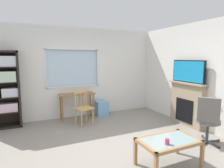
{
  "coord_description": "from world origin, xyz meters",
  "views": [
    {
      "loc": [
        -1.45,
        -3.2,
        1.77
      ],
      "look_at": [
        0.39,
        0.74,
        1.18
      ],
      "focal_mm": 31.07,
      "sensor_mm": 36.0,
      "label": 1
    }
  ],
  "objects_px": {
    "sippy_cup": "(167,141)",
    "fireplace": "(187,104)",
    "desk_under_window": "(77,98)",
    "tv": "(188,71)",
    "wooden_chair": "(83,107)",
    "office_chair": "(208,118)",
    "coffee_table": "(169,144)",
    "bookshelf": "(0,87)",
    "plastic_drawer_unit": "(101,108)"
  },
  "relations": [
    {
      "from": "bookshelf",
      "to": "coffee_table",
      "type": "height_order",
      "value": "bookshelf"
    },
    {
      "from": "tv",
      "to": "sippy_cup",
      "type": "xyz_separation_m",
      "value": [
        -1.91,
        -1.47,
        -0.92
      ]
    },
    {
      "from": "tv",
      "to": "office_chair",
      "type": "distance_m",
      "value": 1.46
    },
    {
      "from": "wooden_chair",
      "to": "fireplace",
      "type": "relative_size",
      "value": 0.79
    },
    {
      "from": "sippy_cup",
      "to": "fireplace",
      "type": "bearing_deg",
      "value": 37.39
    },
    {
      "from": "wooden_chair",
      "to": "plastic_drawer_unit",
      "type": "xyz_separation_m",
      "value": [
        0.73,
        0.57,
        -0.24
      ]
    },
    {
      "from": "tv",
      "to": "coffee_table",
      "type": "height_order",
      "value": "tv"
    },
    {
      "from": "plastic_drawer_unit",
      "to": "fireplace",
      "type": "bearing_deg",
      "value": -45.52
    },
    {
      "from": "desk_under_window",
      "to": "tv",
      "type": "bearing_deg",
      "value": -34.61
    },
    {
      "from": "tv",
      "to": "sippy_cup",
      "type": "distance_m",
      "value": 2.58
    },
    {
      "from": "bookshelf",
      "to": "desk_under_window",
      "type": "xyz_separation_m",
      "value": [
        1.9,
        -0.11,
        -0.44
      ]
    },
    {
      "from": "office_chair",
      "to": "bookshelf",
      "type": "bearing_deg",
      "value": 143.44
    },
    {
      "from": "wooden_chair",
      "to": "office_chair",
      "type": "xyz_separation_m",
      "value": [
        1.93,
        -2.25,
        0.09
      ]
    },
    {
      "from": "wooden_chair",
      "to": "tv",
      "type": "relative_size",
      "value": 0.89
    },
    {
      "from": "wooden_chair",
      "to": "sippy_cup",
      "type": "xyz_separation_m",
      "value": [
        0.53,
        -2.66,
        0.04
      ]
    },
    {
      "from": "desk_under_window",
      "to": "tv",
      "type": "distance_m",
      "value": 3.1
    },
    {
      "from": "fireplace",
      "to": "sippy_cup",
      "type": "height_order",
      "value": "fireplace"
    },
    {
      "from": "desk_under_window",
      "to": "wooden_chair",
      "type": "bearing_deg",
      "value": -86.54
    },
    {
      "from": "tv",
      "to": "fireplace",
      "type": "bearing_deg",
      "value": 0.0
    },
    {
      "from": "wooden_chair",
      "to": "coffee_table",
      "type": "relative_size",
      "value": 0.94
    },
    {
      "from": "office_chair",
      "to": "sippy_cup",
      "type": "relative_size",
      "value": 11.11
    },
    {
      "from": "bookshelf",
      "to": "office_chair",
      "type": "relative_size",
      "value": 1.94
    },
    {
      "from": "plastic_drawer_unit",
      "to": "fireplace",
      "type": "xyz_separation_m",
      "value": [
        1.72,
        -1.75,
        0.35
      ]
    },
    {
      "from": "plastic_drawer_unit",
      "to": "coffee_table",
      "type": "xyz_separation_m",
      "value": [
        -0.07,
        -3.1,
        0.16
      ]
    },
    {
      "from": "bookshelf",
      "to": "fireplace",
      "type": "xyz_separation_m",
      "value": [
        4.39,
        -1.81,
        -0.49
      ]
    },
    {
      "from": "desk_under_window",
      "to": "wooden_chair",
      "type": "relative_size",
      "value": 1.1
    },
    {
      "from": "plastic_drawer_unit",
      "to": "bookshelf",
      "type": "bearing_deg",
      "value": 178.76
    },
    {
      "from": "desk_under_window",
      "to": "plastic_drawer_unit",
      "type": "bearing_deg",
      "value": 3.74
    },
    {
      "from": "wooden_chair",
      "to": "office_chair",
      "type": "bearing_deg",
      "value": -49.3
    },
    {
      "from": "sippy_cup",
      "to": "coffee_table",
      "type": "bearing_deg",
      "value": 41.5
    },
    {
      "from": "tv",
      "to": "office_chair",
      "type": "height_order",
      "value": "tv"
    },
    {
      "from": "office_chair",
      "to": "coffee_table",
      "type": "height_order",
      "value": "office_chair"
    },
    {
      "from": "bookshelf",
      "to": "tv",
      "type": "distance_m",
      "value": 4.75
    },
    {
      "from": "wooden_chair",
      "to": "office_chair",
      "type": "height_order",
      "value": "office_chair"
    },
    {
      "from": "tv",
      "to": "coffee_table",
      "type": "bearing_deg",
      "value": -142.67
    },
    {
      "from": "tv",
      "to": "coffee_table",
      "type": "xyz_separation_m",
      "value": [
        -1.77,
        -1.35,
        -1.03
      ]
    },
    {
      "from": "wooden_chair",
      "to": "bookshelf",
      "type": "bearing_deg",
      "value": 162.17
    },
    {
      "from": "plastic_drawer_unit",
      "to": "tv",
      "type": "distance_m",
      "value": 2.72
    },
    {
      "from": "sippy_cup",
      "to": "office_chair",
      "type": "bearing_deg",
      "value": 16.46
    },
    {
      "from": "bookshelf",
      "to": "sippy_cup",
      "type": "xyz_separation_m",
      "value": [
        2.46,
        -3.28,
        -0.55
      ]
    },
    {
      "from": "fireplace",
      "to": "sippy_cup",
      "type": "distance_m",
      "value": 2.43
    },
    {
      "from": "sippy_cup",
      "to": "bookshelf",
      "type": "bearing_deg",
      "value": 126.84
    },
    {
      "from": "coffee_table",
      "to": "tv",
      "type": "bearing_deg",
      "value": 37.33
    },
    {
      "from": "desk_under_window",
      "to": "sippy_cup",
      "type": "height_order",
      "value": "desk_under_window"
    },
    {
      "from": "desk_under_window",
      "to": "office_chair",
      "type": "relative_size",
      "value": 0.99
    },
    {
      "from": "desk_under_window",
      "to": "coffee_table",
      "type": "relative_size",
      "value": 1.03
    },
    {
      "from": "plastic_drawer_unit",
      "to": "fireplace",
      "type": "relative_size",
      "value": 0.4
    },
    {
      "from": "desk_under_window",
      "to": "plastic_drawer_unit",
      "type": "distance_m",
      "value": 0.86
    },
    {
      "from": "desk_under_window",
      "to": "office_chair",
      "type": "xyz_separation_m",
      "value": [
        1.96,
        -2.76,
        -0.07
      ]
    },
    {
      "from": "wooden_chair",
      "to": "coffee_table",
      "type": "distance_m",
      "value": 2.63
    }
  ]
}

